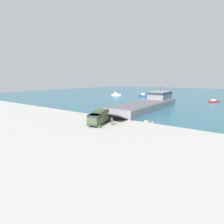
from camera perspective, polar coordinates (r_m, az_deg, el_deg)
ground_plane at (r=41.38m, az=0.59°, el=-3.37°), size 240.00×240.00×0.00m
water_surface at (r=129.87m, az=24.75°, el=5.28°), size 240.00×180.00×0.01m
landing_craft at (r=63.35m, az=12.19°, el=3.02°), size 10.00×41.02×7.68m
military_truck at (r=39.71m, az=-4.32°, el=-1.66°), size 4.05×7.45×3.02m
soldier_on_ramp at (r=38.74m, az=-0.04°, el=-2.84°), size 0.50×0.45×1.72m
moored_boat_a at (r=107.33m, az=1.32°, el=5.72°), size 5.58×5.18×2.29m
moored_boat_b at (r=89.25m, az=30.34°, el=3.06°), size 4.52×5.09×1.39m
moored_boat_c at (r=102.90m, az=10.45°, el=5.30°), size 6.55×2.91×2.09m
mooring_bollard at (r=42.92m, az=6.53°, el=-2.39°), size 0.24×0.24×0.73m
cargo_crate at (r=36.83m, az=-4.14°, el=-4.73°), size 0.70×0.78×0.56m
shoreline_rock_a at (r=41.89m, az=11.43°, el=-3.42°), size 1.13×1.13×1.13m
shoreline_rock_b at (r=41.79m, az=13.05°, el=-3.51°), size 0.70×0.70×0.70m
shoreline_rock_c at (r=41.85m, az=11.01°, el=-3.41°), size 1.18×1.18×1.18m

